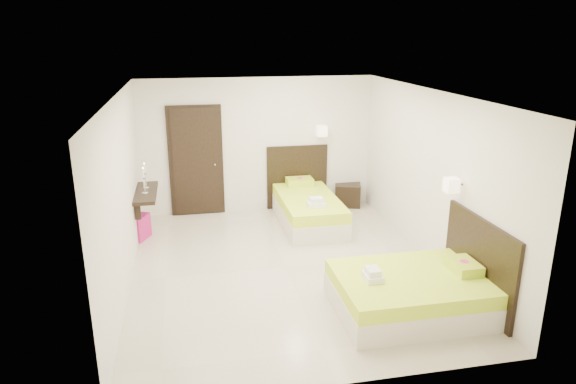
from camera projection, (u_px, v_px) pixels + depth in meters
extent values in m
plane|color=#C0B49F|center=(285.00, 268.00, 7.74)|extent=(5.50, 5.50, 0.00)
cube|color=beige|center=(308.00, 216.00, 9.46)|extent=(1.01, 2.03, 0.32)
cube|color=#B2DB23|center=(309.00, 202.00, 9.39)|extent=(1.00, 2.01, 0.20)
cube|color=black|center=(297.00, 177.00, 10.25)|extent=(1.22, 0.05, 1.27)
cube|color=#BBD426|center=(300.00, 182.00, 10.05)|extent=(0.51, 0.35, 0.14)
cylinder|color=#DA3379|center=(300.00, 178.00, 10.02)|extent=(0.12, 0.12, 0.00)
cube|color=white|center=(316.00, 204.00, 8.82)|extent=(0.30, 0.22, 0.08)
cube|color=white|center=(316.00, 200.00, 8.80)|extent=(0.23, 0.17, 0.08)
cube|color=#FFEAD1|center=(322.00, 131.00, 9.91)|extent=(0.18, 0.18, 0.20)
cylinder|color=#2D2116|center=(321.00, 130.00, 9.98)|extent=(0.03, 0.16, 0.03)
cube|color=beige|center=(410.00, 300.00, 6.51)|extent=(1.88, 1.41, 0.30)
cube|color=#B2DB23|center=(411.00, 283.00, 6.44)|extent=(1.86, 1.39, 0.19)
cube|color=black|center=(479.00, 262.00, 6.55)|extent=(0.05, 1.60, 1.17)
cube|color=#BBD426|center=(464.00, 266.00, 6.52)|extent=(0.32, 0.47, 0.13)
cylinder|color=#DA3379|center=(464.00, 261.00, 6.50)|extent=(0.11, 0.11, 0.00)
cube|color=white|center=(373.00, 277.00, 6.30)|extent=(0.21, 0.28, 0.08)
cube|color=white|center=(373.00, 271.00, 6.28)|extent=(0.15, 0.21, 0.08)
cube|color=#FFEAD1|center=(451.00, 185.00, 6.82)|extent=(0.17, 0.17, 0.19)
cylinder|color=#2D2116|center=(457.00, 185.00, 6.83)|extent=(0.16, 0.03, 0.03)
cube|color=black|center=(347.00, 195.00, 10.47)|extent=(0.61, 0.58, 0.45)
cube|color=#A81661|center=(134.00, 227.00, 8.79)|extent=(0.55, 0.55, 0.42)
cube|color=black|center=(196.00, 161.00, 9.74)|extent=(1.02, 0.06, 2.14)
cube|color=black|center=(196.00, 162.00, 9.71)|extent=(0.88, 0.04, 2.06)
cylinder|color=silver|center=(215.00, 164.00, 9.76)|extent=(0.03, 0.10, 0.03)
cube|color=black|center=(146.00, 193.00, 8.61)|extent=(0.35, 1.20, 0.06)
cube|color=black|center=(138.00, 210.00, 8.21)|extent=(0.10, 0.04, 0.30)
cube|color=black|center=(141.00, 194.00, 9.05)|extent=(0.10, 0.04, 0.30)
cylinder|color=silver|center=(145.00, 193.00, 8.45)|extent=(0.10, 0.10, 0.02)
cylinder|color=silver|center=(145.00, 186.00, 8.42)|extent=(0.02, 0.02, 0.22)
cone|color=silver|center=(144.00, 179.00, 8.38)|extent=(0.07, 0.07, 0.04)
cylinder|color=white|center=(143.00, 173.00, 8.35)|extent=(0.02, 0.02, 0.15)
sphere|color=#FFB23F|center=(143.00, 168.00, 8.32)|extent=(0.02, 0.02, 0.02)
cylinder|color=silver|center=(146.00, 188.00, 8.73)|extent=(0.10, 0.10, 0.02)
cylinder|color=silver|center=(146.00, 181.00, 8.70)|extent=(0.02, 0.02, 0.22)
cone|color=silver|center=(145.00, 174.00, 8.66)|extent=(0.07, 0.07, 0.04)
cylinder|color=white|center=(145.00, 168.00, 8.63)|extent=(0.02, 0.02, 0.15)
sphere|color=#FFB23F|center=(144.00, 163.00, 8.61)|extent=(0.02, 0.02, 0.02)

